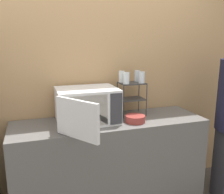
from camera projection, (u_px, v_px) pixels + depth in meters
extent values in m
cube|color=tan|center=(100.00, 77.00, 2.65)|extent=(8.00, 0.06, 2.60)
cube|color=#595654|center=(110.00, 164.00, 2.53)|extent=(1.88, 0.58, 0.92)
cube|color=silver|center=(87.00, 105.00, 2.37)|extent=(0.57, 0.42, 0.33)
cube|color=#B7B2A8|center=(85.00, 111.00, 2.16)|extent=(0.41, 0.01, 0.28)
cube|color=#333338|center=(116.00, 109.00, 2.24)|extent=(0.11, 0.01, 0.29)
cube|color=silver|center=(77.00, 119.00, 1.94)|extent=(0.27, 0.38, 0.31)
cylinder|color=#333333|center=(124.00, 102.00, 2.46)|extent=(0.01, 0.01, 0.34)
cylinder|color=#333333|center=(147.00, 100.00, 2.54)|extent=(0.01, 0.01, 0.34)
cylinder|color=#333333|center=(117.00, 98.00, 2.64)|extent=(0.01, 0.01, 0.34)
cylinder|color=#333333|center=(139.00, 96.00, 2.71)|extent=(0.01, 0.01, 0.34)
cube|color=#333333|center=(132.00, 99.00, 2.59)|extent=(0.25, 0.19, 0.01)
cube|color=#333333|center=(132.00, 83.00, 2.55)|extent=(0.25, 0.19, 0.01)
cylinder|color=silver|center=(126.00, 78.00, 2.45)|extent=(0.06, 0.06, 0.12)
cylinder|color=silver|center=(137.00, 76.00, 2.62)|extent=(0.06, 0.06, 0.12)
cylinder|color=silver|center=(142.00, 77.00, 2.51)|extent=(0.06, 0.06, 0.12)
cylinder|color=silver|center=(122.00, 76.00, 2.56)|extent=(0.06, 0.06, 0.12)
cylinder|color=maroon|center=(135.00, 122.00, 2.39)|extent=(0.11, 0.11, 0.01)
cylinder|color=maroon|center=(135.00, 119.00, 2.38)|extent=(0.19, 0.19, 0.07)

